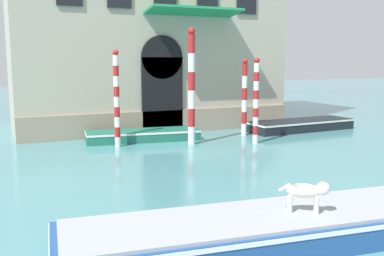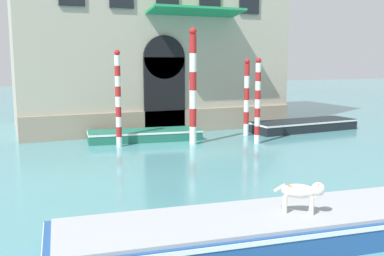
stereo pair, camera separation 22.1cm
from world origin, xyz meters
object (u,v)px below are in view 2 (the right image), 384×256
at_px(dog_on_deck, 302,192).
at_px(boat_moored_near_palazzo, 145,135).
at_px(boat_foreground, 276,227).
at_px(mooring_pole_2, 258,101).
at_px(mooring_pole_1, 193,86).
at_px(mooring_pole_3, 118,98).
at_px(boat_moored_far, 303,125).
at_px(mooring_pole_0, 247,97).

xyz_separation_m(dog_on_deck, boat_moored_near_palazzo, (0.45, 11.25, -0.73)).
bearing_deg(boat_foreground, boat_moored_near_palazzo, 91.57).
distance_m(boat_foreground, mooring_pole_2, 10.01).
height_order(boat_moored_near_palazzo, mooring_pole_1, mooring_pole_1).
relative_size(boat_foreground, mooring_pole_3, 2.23).
xyz_separation_m(boat_foreground, mooring_pole_1, (2.38, 9.49, 1.99)).
height_order(boat_moored_near_palazzo, boat_moored_far, boat_moored_far).
bearing_deg(boat_foreground, mooring_pole_1, 82.00).
xyz_separation_m(boat_moored_far, mooring_pole_0, (-3.19, -0.16, 1.44)).
bearing_deg(boat_foreground, mooring_pole_3, 98.51).
height_order(boat_moored_far, mooring_pole_2, mooring_pole_2).
relative_size(mooring_pole_0, mooring_pole_2, 0.99).
xyz_separation_m(boat_foreground, mooring_pole_2, (4.81, 8.66, 1.41)).
bearing_deg(boat_moored_near_palazzo, mooring_pole_2, -23.99).
distance_m(dog_on_deck, mooring_pole_0, 11.81).
bearing_deg(mooring_pole_1, boat_moored_near_palazzo, 133.74).
distance_m(boat_foreground, mooring_pole_1, 9.98).
relative_size(boat_foreground, mooring_pole_1, 1.82).
height_order(boat_foreground, mooring_pole_0, mooring_pole_0).
relative_size(dog_on_deck, mooring_pole_3, 0.21).
distance_m(dog_on_deck, boat_moored_near_palazzo, 11.29).
relative_size(boat_moored_near_palazzo, mooring_pole_3, 1.30).
bearing_deg(mooring_pole_2, boat_foreground, -119.04).
bearing_deg(mooring_pole_3, mooring_pole_1, -13.15).
distance_m(boat_moored_near_palazzo, boat_moored_far, 7.69).
height_order(mooring_pole_0, mooring_pole_1, mooring_pole_1).
height_order(dog_on_deck, mooring_pole_1, mooring_pole_1).
height_order(mooring_pole_1, mooring_pole_2, mooring_pole_1).
distance_m(mooring_pole_1, mooring_pole_2, 2.63).
relative_size(dog_on_deck, boat_moored_far, 0.14).
height_order(boat_moored_far, mooring_pole_3, mooring_pole_3).
xyz_separation_m(dog_on_deck, mooring_pole_2, (4.39, 8.85, 0.75)).
distance_m(dog_on_deck, boat_moored_far, 13.59).
distance_m(boat_foreground, mooring_pole_3, 10.27).
xyz_separation_m(mooring_pole_1, mooring_pole_3, (-2.81, 0.66, -0.43)).
bearing_deg(mooring_pole_2, mooring_pole_0, 73.28).
xyz_separation_m(boat_moored_near_palazzo, mooring_pole_0, (4.49, -0.55, 1.47)).
xyz_separation_m(mooring_pole_0, mooring_pole_2, (-0.56, -1.85, 0.02)).
xyz_separation_m(boat_moored_near_palazzo, mooring_pole_1, (1.51, -1.58, 2.06)).
relative_size(boat_moored_far, mooring_pole_1, 1.18).
distance_m(boat_foreground, mooring_pole_0, 11.88).
height_order(boat_foreground, boat_moored_near_palazzo, boat_foreground).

